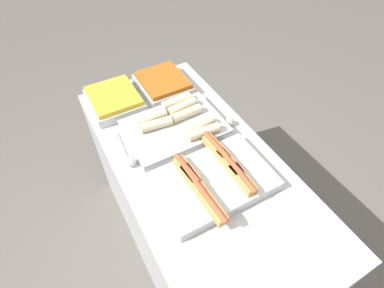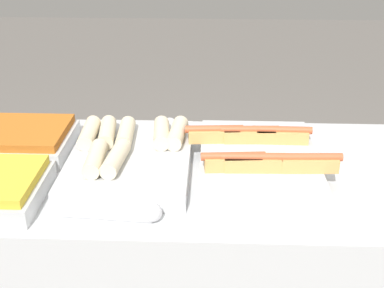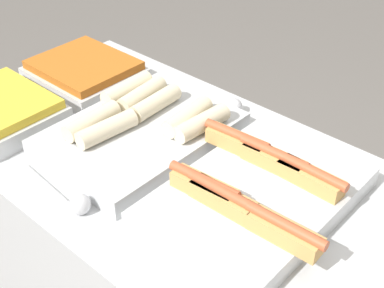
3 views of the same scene
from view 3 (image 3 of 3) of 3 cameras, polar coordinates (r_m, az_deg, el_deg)
name	(u,v)px [view 3 (image 3 of 3)]	position (r m, az deg, el deg)	size (l,w,h in m)	color
tray_hotdogs	(256,195)	(1.16, 6.85, -5.41)	(0.42, 0.48, 0.10)	silver
tray_wraps	(142,129)	(1.35, -5.39, 1.59)	(0.34, 0.47, 0.10)	silver
tray_side_back	(85,73)	(1.64, -11.37, 7.46)	(0.30, 0.26, 0.07)	silver
serving_spoon_near	(74,201)	(1.19, -12.45, -5.95)	(0.25, 0.05, 0.05)	silver
serving_spoon_far	(228,105)	(1.48, 3.85, 4.17)	(0.25, 0.05, 0.05)	silver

